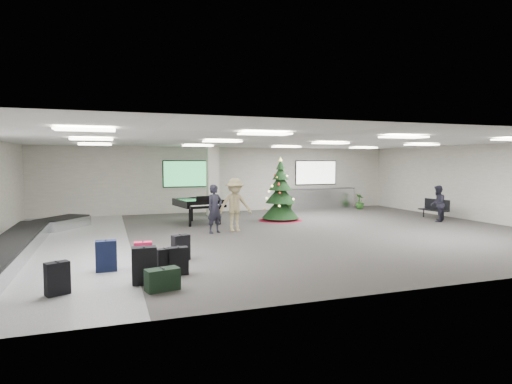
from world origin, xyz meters
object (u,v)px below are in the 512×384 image
object	(u,v)px
pink_suitcase	(143,255)
grand_piano	(199,203)
service_counter	(318,198)
traveler_a	(215,209)
christmas_tree	(280,199)
traveler_b	(235,205)
baggage_carousel	(25,241)
traveler_bench	(438,204)
bench	(435,208)
potted_plant_right	(360,202)
potted_plant_left	(290,203)

from	to	relation	value
pink_suitcase	grand_piano	xyz separation A→B (m)	(2.70, 6.84, 0.51)
service_counter	traveler_a	xyz separation A→B (m)	(-7.09, -5.92, 0.30)
christmas_tree	traveler_a	xyz separation A→B (m)	(-3.41, -2.29, -0.07)
traveler_b	baggage_carousel	bearing A→B (deg)	-171.52
pink_suitcase	traveler_bench	world-z (taller)	traveler_bench
traveler_a	traveler_b	world-z (taller)	traveler_b
pink_suitcase	traveler_b	distance (m)	5.75
grand_piano	service_counter	bearing A→B (deg)	15.59
baggage_carousel	traveler_bench	bearing A→B (deg)	2.05
service_counter	traveler_bench	world-z (taller)	traveler_bench
christmas_tree	bench	bearing A→B (deg)	-14.37
christmas_tree	traveler_a	world-z (taller)	christmas_tree
christmas_tree	bench	distance (m)	6.84
christmas_tree	bench	world-z (taller)	christmas_tree
baggage_carousel	traveler_a	size ratio (longest dim) A/B	5.75
service_counter	pink_suitcase	xyz separation A→B (m)	(-9.84, -10.26, -0.23)
baggage_carousel	potted_plant_right	bearing A→B (deg)	21.23
potted_plant_left	bench	bearing A→B (deg)	-47.59
pink_suitcase	traveler_b	world-z (taller)	traveler_b
service_counter	potted_plant_left	world-z (taller)	service_counter
pink_suitcase	potted_plant_left	size ratio (longest dim) A/B	0.90
baggage_carousel	pink_suitcase	bearing A→B (deg)	-49.62
traveler_b	bench	bearing A→B (deg)	2.71
pink_suitcase	service_counter	bearing A→B (deg)	49.75
baggage_carousel	bench	bearing A→B (deg)	5.09
bench	potted_plant_left	world-z (taller)	bench
service_counter	bench	distance (m)	6.08
service_counter	bench	bearing A→B (deg)	-61.19
pink_suitcase	grand_piano	size ratio (longest dim) A/B	0.29
baggage_carousel	christmas_tree	size ratio (longest dim) A/B	3.62
christmas_tree	potted_plant_right	distance (m)	6.20
pink_suitcase	traveler_a	world-z (taller)	traveler_a
grand_piano	traveler_b	world-z (taller)	traveler_b
pink_suitcase	christmas_tree	xyz separation A→B (m)	(6.16, 6.62, 0.60)
baggage_carousel	traveler_b	size ratio (longest dim) A/B	5.14
traveler_bench	bench	bearing A→B (deg)	-168.02
service_counter	christmas_tree	bearing A→B (deg)	-135.38
traveler_a	grand_piano	bearing A→B (deg)	66.79
potted_plant_right	christmas_tree	bearing A→B (deg)	-154.81
potted_plant_right	pink_suitcase	bearing A→B (deg)	-141.80
service_counter	pink_suitcase	world-z (taller)	service_counter
potted_plant_right	service_counter	bearing A→B (deg)	152.31
traveler_bench	traveler_a	bearing A→B (deg)	-42.41
traveler_b	potted_plant_right	world-z (taller)	traveler_b
bench	christmas_tree	bearing A→B (deg)	159.51
bench	traveler_a	size ratio (longest dim) A/B	0.82
traveler_a	potted_plant_right	size ratio (longest dim) A/B	2.12
potted_plant_left	pink_suitcase	bearing A→B (deg)	-128.89
pink_suitcase	potted_plant_right	bearing A→B (deg)	41.78
service_counter	traveler_b	distance (m)	8.56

